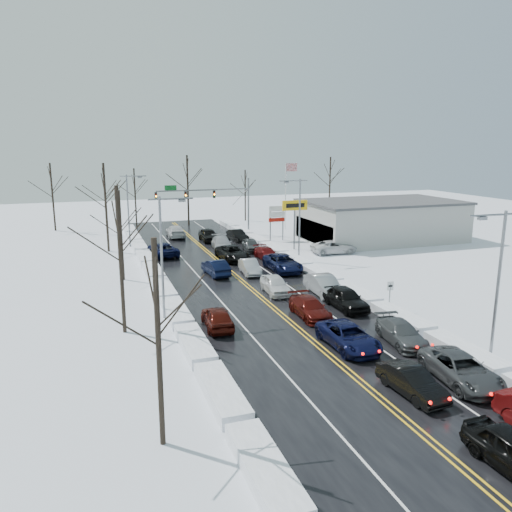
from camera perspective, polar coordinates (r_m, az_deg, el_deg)
name	(u,v)px	position (r m, az deg, el deg)	size (l,w,h in m)	color
ground	(255,292)	(43.48, -0.08, -4.18)	(160.00, 160.00, 0.00)	silver
road_surface	(248,286)	(45.30, -0.90, -3.48)	(14.00, 84.00, 0.01)	black
snow_bank_left	(164,294)	(43.66, -10.46, -4.33)	(1.56, 72.00, 0.69)	white
snow_bank_right	(324,279)	(48.10, 7.75, -2.65)	(1.56, 72.00, 0.69)	white
traffic_signal_mast	(214,197)	(69.84, -4.84, 6.73)	(13.28, 0.39, 8.00)	slate
tires_plus_sign	(295,209)	(60.82, 4.45, 5.41)	(3.20, 0.34, 6.00)	slate
used_vehicles_sign	(277,216)	(66.55, 2.38, 4.60)	(2.20, 0.22, 4.65)	slate
speed_limit_sign	(390,291)	(39.66, 15.07, -3.83)	(0.55, 0.09, 2.35)	slate
flagpole	(287,190)	(75.36, 3.52, 7.52)	(1.87, 1.20, 10.00)	silver
dealership_building	(381,220)	(69.22, 14.08, 3.99)	(20.40, 12.40, 5.30)	#A1A19D
streetlight_se	(496,276)	(31.34, 25.76, -2.04)	(3.20, 0.25, 9.00)	slate
streetlight_ne	(298,213)	(54.46, 4.81, 4.91)	(3.20, 0.25, 9.00)	slate
streetlight_sw	(164,248)	(36.51, -10.45, 0.95)	(3.20, 0.25, 9.00)	slate
streetlight_nw	(130,205)	(64.03, -14.25, 5.71)	(3.20, 0.25, 9.00)	slate
tree_left_a	(157,304)	(20.54, -11.28, -5.39)	(3.60, 3.60, 9.00)	#2D231C
tree_left_b	(119,232)	(33.93, -15.41, 2.70)	(4.00, 4.00, 10.00)	#2D231C
tree_left_c	(120,218)	(47.96, -15.26, 4.22)	(3.40, 3.40, 8.50)	#2D231C
tree_left_d	(105,190)	(61.68, -16.89, 7.20)	(4.20, 4.20, 10.50)	#2D231C
tree_left_e	(104,188)	(73.70, -16.93, 7.45)	(3.80, 3.80, 9.50)	#2D231C
tree_far_a	(51,184)	(79.74, -22.34, 7.65)	(4.00, 4.00, 10.00)	#2D231C
tree_far_b	(135,186)	(81.00, -13.70, 7.80)	(3.60, 3.60, 9.00)	#2D231C
tree_far_c	(187,177)	(80.06, -7.84, 8.99)	(4.40, 4.40, 11.00)	#2D231C
tree_far_d	(245,185)	(84.12, -1.25, 8.07)	(3.40, 3.40, 8.50)	#2D231C
tree_far_e	(330,175)	(90.60, 8.46, 9.15)	(4.20, 4.20, 10.50)	#2D231C
queued_car_1	(411,394)	(27.80, 17.29, -14.84)	(1.49, 4.27, 1.41)	black
queued_car_2	(348,347)	(32.63, 10.48, -10.24)	(2.46, 5.33, 1.48)	black
queued_car_3	(310,317)	(37.68, 6.14, -6.93)	(1.99, 4.90, 1.42)	#470D09
queued_car_4	(275,293)	(43.31, 2.21, -4.26)	(1.82, 4.53, 1.54)	white
queued_car_5	(250,274)	(49.69, -0.72, -2.04)	(1.50, 4.30, 1.42)	#A8AAB0
queued_car_6	(233,260)	(55.61, -2.67, -0.47)	(2.66, 5.76, 1.60)	black
queued_car_7	(222,250)	(61.10, -3.91, 0.71)	(2.22, 5.47, 1.59)	#A1A4A9
queued_car_8	(209,241)	(66.66, -5.42, 1.68)	(2.02, 5.02, 1.71)	black
queued_car_10	(460,382)	(29.93, 22.29, -13.19)	(2.50, 5.42, 1.51)	#3B3E40
queued_car_11	(400,343)	(34.08, 16.17, -9.53)	(1.96, 4.82, 1.40)	#444749
queued_car_12	(345,308)	(39.97, 10.17, -5.91)	(2.00, 4.96, 1.69)	black
queued_car_13	(324,295)	(43.18, 7.76, -4.42)	(1.79, 5.13, 1.69)	#999CA0
queued_car_14	(283,271)	(50.92, 3.07, -1.70)	(2.74, 5.95, 1.65)	black
queued_car_15	(266,259)	(56.02, 1.20, -0.36)	(1.85, 4.55, 1.32)	#530B0B
queued_car_16	(251,251)	(60.32, -0.58, 0.58)	(1.75, 4.35, 1.48)	#3A3D3F
queued_car_17	(237,241)	(66.65, -2.14, 1.73)	(1.59, 4.55, 1.50)	black
oncoming_car_0	(216,275)	(49.38, -4.61, -2.17)	(1.64, 4.71, 1.55)	black
oncoming_car_1	(163,256)	(58.61, -10.57, 0.01)	(2.61, 5.65, 1.57)	black
oncoming_car_2	(176,237)	(70.27, -9.16, 2.14)	(2.34, 5.76, 1.67)	silver
oncoming_car_3	(217,328)	(35.46, -4.42, -8.17)	(1.82, 4.52, 1.54)	#440F09
parked_car_0	(334,253)	(59.72, 8.89, 0.30)	(2.52, 5.46, 1.52)	white
parked_car_1	(341,245)	(64.79, 9.71, 1.24)	(2.03, 4.99, 1.45)	#550B13
parked_car_2	(303,237)	(69.75, 5.41, 2.17)	(1.67, 4.16, 1.42)	black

